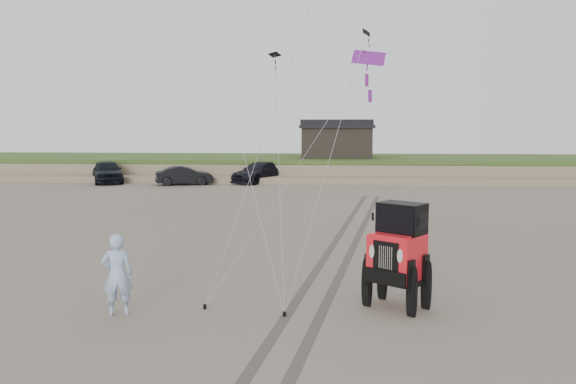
# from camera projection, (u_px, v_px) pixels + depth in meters

# --- Properties ---
(ground) EXTENTS (160.00, 160.00, 0.00)m
(ground) POSITION_uv_depth(u_px,v_px,m) (269.00, 313.00, 13.61)
(ground) COLOR #6B6054
(ground) RESTS_ON ground
(dune_ridge) EXTENTS (160.00, 14.25, 1.73)m
(dune_ridge) POSITION_uv_depth(u_px,v_px,m) (314.00, 167.00, 50.65)
(dune_ridge) COLOR #7A6B54
(dune_ridge) RESTS_ON ground
(cabin) EXTENTS (6.40, 5.40, 3.35)m
(cabin) POSITION_uv_depth(u_px,v_px,m) (337.00, 140.00, 49.72)
(cabin) COLOR black
(cabin) RESTS_ON dune_ridge
(truck_a) EXTENTS (4.26, 5.70, 1.81)m
(truck_a) POSITION_uv_depth(u_px,v_px,m) (107.00, 171.00, 44.65)
(truck_a) COLOR black
(truck_a) RESTS_ON ground
(truck_b) EXTENTS (4.61, 2.72, 1.44)m
(truck_b) POSITION_uv_depth(u_px,v_px,m) (184.00, 176.00, 43.06)
(truck_b) COLOR black
(truck_b) RESTS_ON ground
(truck_c) EXTENTS (4.74, 5.95, 1.61)m
(truck_c) POSITION_uv_depth(u_px,v_px,m) (259.00, 172.00, 44.96)
(truck_c) COLOR black
(truck_c) RESTS_ON ground
(jeep) EXTENTS (5.25, 6.00, 2.10)m
(jeep) POSITION_uv_depth(u_px,v_px,m) (397.00, 267.00, 13.85)
(jeep) COLOR red
(jeep) RESTS_ON ground
(man) EXTENTS (0.82, 0.65, 1.98)m
(man) POSITION_uv_depth(u_px,v_px,m) (117.00, 275.00, 13.34)
(man) COLOR #86A1CF
(man) RESTS_ON ground
(kite_flock) EXTENTS (7.12, 7.77, 6.95)m
(kite_flock) POSITION_uv_depth(u_px,v_px,m) (346.00, 30.00, 21.38)
(kite_flock) COLOR black
(kite_flock) RESTS_ON ground
(stake_main) EXTENTS (0.08, 0.08, 0.12)m
(stake_main) POSITION_uv_depth(u_px,v_px,m) (205.00, 307.00, 13.87)
(stake_main) COLOR black
(stake_main) RESTS_ON ground
(stake_aux) EXTENTS (0.08, 0.08, 0.12)m
(stake_aux) POSITION_uv_depth(u_px,v_px,m) (284.00, 314.00, 13.32)
(stake_aux) COLOR black
(stake_aux) RESTS_ON ground
(tire_tracks) EXTENTS (5.22, 29.74, 0.01)m
(tire_tracks) POSITION_uv_depth(u_px,v_px,m) (344.00, 245.00, 21.38)
(tire_tracks) COLOR #4C443D
(tire_tracks) RESTS_ON ground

